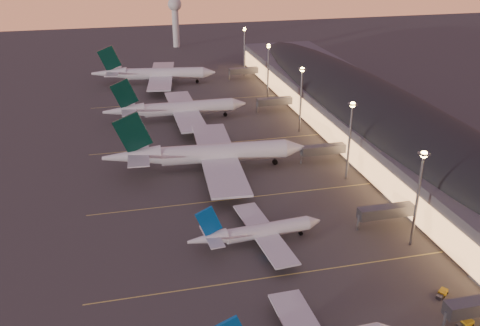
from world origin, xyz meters
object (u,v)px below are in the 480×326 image
airliner_wide_near (207,154)px  baggage_tug_b (442,294)px  airliner_narrow_north (257,232)px  baggage_tug_a (465,324)px  radar_tower (175,14)px  airliner_wide_mid (177,109)px  airliner_wide_far (154,74)px

airliner_wide_near → baggage_tug_b: airliner_wide_near is taller
airliner_narrow_north → baggage_tug_b: (34.15, -30.20, -2.82)m
baggage_tug_a → baggage_tug_b: bearing=72.5°
radar_tower → baggage_tug_a: size_ratio=8.28×
airliner_wide_mid → baggage_tug_b: (41.33, -130.46, -4.43)m
airliner_narrow_north → baggage_tug_b: 45.67m
airliner_wide_mid → radar_tower: bearing=82.3°
airliner_wide_mid → airliner_wide_far: (-3.74, 59.29, 0.27)m
airliner_narrow_north → airliner_wide_far: airliner_wide_far is taller
airliner_wide_far → radar_tower: bearing=84.3°
radar_tower → airliner_wide_far: bearing=-104.3°
radar_tower → baggage_tug_a: bearing=-85.9°
airliner_wide_near → baggage_tug_a: size_ratio=17.18×
airliner_narrow_north → airliner_wide_mid: size_ratio=0.60×
airliner_narrow_north → airliner_wide_near: airliner_wide_near is taller
airliner_wide_far → radar_tower: (23.12, 90.55, 16.67)m
airliner_wide_mid → baggage_tug_a: (40.34, -140.28, -4.43)m
airliner_wide_mid → airliner_wide_far: bearing=93.3°
airliner_wide_mid → baggage_tug_a: bearing=-74.3°
airliner_wide_mid → baggage_tug_b: 136.92m
radar_tower → baggage_tug_b: 281.97m
radar_tower → baggage_tug_a: 291.66m
airliner_wide_near → baggage_tug_b: bearing=-60.2°
airliner_wide_near → baggage_tug_a: (37.16, -88.09, -5.05)m
airliner_narrow_north → airliner_wide_mid: airliner_wide_mid is taller
radar_tower → baggage_tug_b: bearing=-85.5°
airliner_wide_far → baggage_tug_a: bearing=-68.9°
airliner_narrow_north → airliner_wide_near: 48.29m
airliner_wide_near → airliner_wide_mid: size_ratio=1.13×
airliner_narrow_north → airliner_wide_far: bearing=89.0°
airliner_narrow_north → airliner_wide_mid: (-7.18, 100.26, 1.62)m
airliner_wide_far → baggage_tug_a: size_ratio=16.08×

